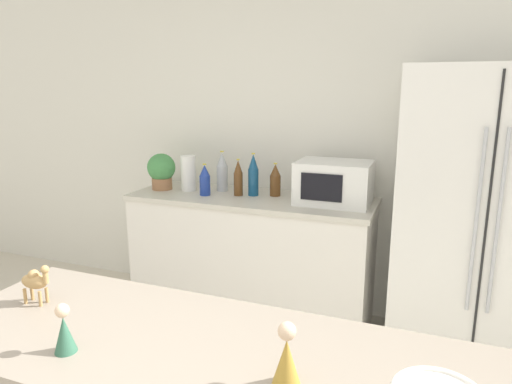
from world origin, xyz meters
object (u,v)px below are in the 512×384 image
object	(u,v)px
back_bottle_4	(222,172)
camel_figurine	(35,281)
back_bottle_3	(275,180)
paper_towel_roll	(188,173)
wise_man_figurine_crimson	(64,331)
potted_plant	(161,170)
back_bottle_1	(253,175)
refrigerator	(479,222)
wise_man_figurine_blue	(287,358)
back_bottle_0	(238,178)
back_bottle_2	(205,180)
microwave	(334,182)

from	to	relation	value
back_bottle_4	camel_figurine	world-z (taller)	back_bottle_4
back_bottle_4	back_bottle_3	bearing A→B (deg)	-1.66
paper_towel_roll	camel_figurine	size ratio (longest dim) A/B	1.92
paper_towel_roll	wise_man_figurine_crimson	size ratio (longest dim) A/B	1.90
potted_plant	back_bottle_3	xyz separation A→B (m)	(0.87, 0.10, -0.03)
back_bottle_1	back_bottle_3	bearing A→B (deg)	17.20
refrigerator	camel_figurine	distance (m)	2.36
refrigerator	back_bottle_3	distance (m)	1.32
back_bottle_4	wise_man_figurine_blue	distance (m)	2.39
potted_plant	back_bottle_0	bearing A→B (deg)	1.86
back_bottle_2	back_bottle_4	world-z (taller)	back_bottle_4
microwave	camel_figurine	xyz separation A→B (m)	(-0.58, -1.91, -0.00)
refrigerator	back_bottle_0	size ratio (longest dim) A/B	6.79
potted_plant	wise_man_figurine_crimson	size ratio (longest dim) A/B	1.97
back_bottle_3	back_bottle_4	world-z (taller)	back_bottle_4
potted_plant	wise_man_figurine_crimson	distance (m)	2.29
wise_man_figurine_crimson	back_bottle_0	bearing A→B (deg)	100.73
paper_towel_roll	back_bottle_0	xyz separation A→B (m)	(0.41, -0.01, -0.01)
back_bottle_0	wise_man_figurine_blue	xyz separation A→B (m)	(0.98, -1.99, 0.00)
back_bottle_1	back_bottle_4	xyz separation A→B (m)	(-0.27, 0.06, -0.00)
back_bottle_3	wise_man_figurine_blue	xyz separation A→B (m)	(0.74, -2.08, 0.02)
potted_plant	back_bottle_0	size ratio (longest dim) A/B	1.04
refrigerator	microwave	world-z (taller)	refrigerator
camel_figurine	back_bottle_0	bearing A→B (deg)	92.96
microwave	back_bottle_4	size ratio (longest dim) A/B	1.60
back_bottle_1	wise_man_figurine_crimson	bearing A→B (deg)	-82.11
wise_man_figurine_blue	potted_plant	bearing A→B (deg)	129.11
back_bottle_1	back_bottle_2	bearing A→B (deg)	-160.12
refrigerator	back_bottle_0	distance (m)	1.57
back_bottle_3	camel_figurine	distance (m)	1.98
paper_towel_roll	back_bottle_3	size ratio (longest dim) A/B	1.11
paper_towel_roll	back_bottle_2	xyz separation A→B (m)	(0.19, -0.10, -0.02)
potted_plant	back_bottle_2	bearing A→B (deg)	-8.66
potted_plant	wise_man_figurine_crimson	world-z (taller)	potted_plant
potted_plant	wise_man_figurine_blue	xyz separation A→B (m)	(1.61, -1.97, -0.02)
potted_plant	back_bottle_1	size ratio (longest dim) A/B	0.89
back_bottle_2	back_bottle_3	distance (m)	0.50
microwave	wise_man_figurine_blue	distance (m)	2.04
potted_plant	paper_towel_roll	world-z (taller)	potted_plant
refrigerator	wise_man_figurine_blue	bearing A→B (deg)	-106.41
back_bottle_4	paper_towel_roll	bearing A→B (deg)	-161.41
back_bottle_0	wise_man_figurine_blue	bearing A→B (deg)	-63.72
paper_towel_roll	refrigerator	bearing A→B (deg)	-1.77
paper_towel_roll	back_bottle_0	size ratio (longest dim) A/B	1.00
refrigerator	back_bottle_0	world-z (taller)	refrigerator
back_bottle_3	wise_man_figurine_crimson	size ratio (longest dim) A/B	1.71
microwave	wise_man_figurine_crimson	distance (m)	2.12
camel_figurine	wise_man_figurine_blue	bearing A→B (deg)	-6.93
paper_towel_roll	back_bottle_4	bearing A→B (deg)	18.59
potted_plant	camel_figurine	size ratio (longest dim) A/B	1.99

